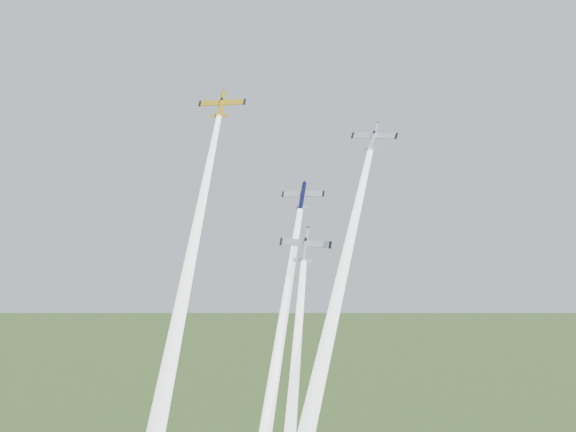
{
  "coord_description": "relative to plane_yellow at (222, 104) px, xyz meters",
  "views": [
    {
      "loc": [
        52.92,
        -111.23,
        86.33
      ],
      "look_at": [
        0.0,
        -6.0,
        92.0
      ],
      "focal_mm": 45.0,
      "sensor_mm": 36.0,
      "label": 1
    }
  ],
  "objects": [
    {
      "name": "smoke_trail_yellow",
      "position": [
        6.85,
        -19.28,
        -26.97
      ],
      "size": [
        15.4,
        37.59,
        50.33
      ],
      "primitive_type": null,
      "rotation": [
        -0.65,
        0.0,
        0.34
      ],
      "color": "white"
    },
    {
      "name": "plane_yellow",
      "position": [
        0.0,
        0.0,
        0.0
      ],
      "size": [
        10.48,
        8.9,
        7.89
      ],
      "primitive_type": null,
      "rotation": [
        0.92,
        -0.01,
        0.34
      ],
      "color": "gold"
    },
    {
      "name": "smoke_trail_silver_right",
      "position": [
        31.79,
        -22.24,
        -34.82
      ],
      "size": [
        5.31,
        37.91,
        48.77
      ],
      "primitive_type": null,
      "rotation": [
        -0.65,
        0.0,
        0.08
      ],
      "color": "white"
    },
    {
      "name": "plane_silver_right",
      "position": [
        30.3,
        -2.43,
        -8.63
      ],
      "size": [
        7.82,
        6.1,
        7.31
      ],
      "primitive_type": null,
      "rotation": [
        0.92,
        0.08,
        0.08
      ],
      "color": "silver"
    },
    {
      "name": "smoke_trail_navy",
      "position": [
        23.03,
        -24.31,
        -48.35
      ],
      "size": [
        13.44,
        44.0,
        57.92
      ],
      "primitive_type": null,
      "rotation": [
        -0.65,
        0.0,
        0.25
      ],
      "color": "white"
    },
    {
      "name": "plane_navy",
      "position": [
        17.28,
        -1.7,
        -17.58
      ],
      "size": [
        8.42,
        6.98,
        6.55
      ],
      "primitive_type": null,
      "rotation": [
        0.92,
        0.0,
        0.25
      ],
      "color": "#0E103D"
    },
    {
      "name": "plane_silver_low",
      "position": [
        22.1,
        -10.88,
        -26.1
      ],
      "size": [
        9.16,
        8.32,
        7.72
      ],
      "primitive_type": null,
      "rotation": [
        0.92,
        0.07,
        0.34
      ],
      "color": "#B5BBC4"
    }
  ]
}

